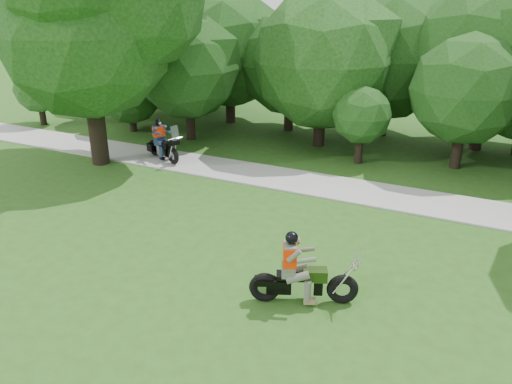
% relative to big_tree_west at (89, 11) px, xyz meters
% --- Properties ---
extents(ground, '(100.00, 100.00, 0.00)m').
position_rel_big_tree_west_xyz_m(ground, '(10.54, -6.85, -5.76)').
color(ground, '#2B4E16').
rests_on(ground, ground).
extents(walkway, '(60.00, 2.20, 0.06)m').
position_rel_big_tree_west_xyz_m(walkway, '(10.54, 1.15, -5.73)').
color(walkway, '#9B9B96').
rests_on(walkway, ground).
extents(tree_line, '(39.08, 11.98, 7.59)m').
position_rel_big_tree_west_xyz_m(tree_line, '(11.10, 7.86, -2.13)').
color(tree_line, black).
rests_on(tree_line, ground).
extents(big_tree_west, '(8.64, 6.56, 9.96)m').
position_rel_big_tree_west_xyz_m(big_tree_west, '(0.00, 0.00, 0.00)').
color(big_tree_west, black).
rests_on(big_tree_west, ground).
extents(chopper_motorcycle, '(2.33, 1.33, 1.73)m').
position_rel_big_tree_west_xyz_m(chopper_motorcycle, '(10.73, -5.85, -5.12)').
color(chopper_motorcycle, black).
rests_on(chopper_motorcycle, ground).
extents(touring_motorcycle, '(2.05, 1.27, 1.65)m').
position_rel_big_tree_west_xyz_m(touring_motorcycle, '(2.02, 1.05, -5.10)').
color(touring_motorcycle, black).
rests_on(touring_motorcycle, walkway).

